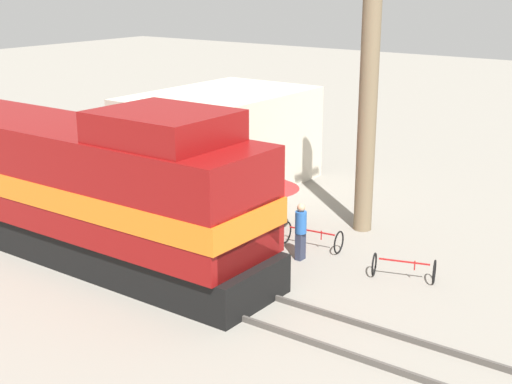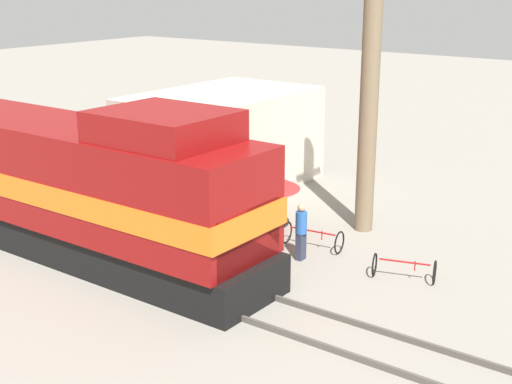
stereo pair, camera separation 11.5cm
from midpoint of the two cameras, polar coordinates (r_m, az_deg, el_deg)
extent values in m
plane|color=gray|center=(20.34, -8.11, -6.73)|extent=(120.00, 120.00, 0.00)
cube|color=#4C4742|center=(19.85, -9.56, -7.18)|extent=(0.08, 42.44, 0.15)
cube|color=#4C4742|center=(20.79, -6.74, -5.92)|extent=(0.08, 42.44, 0.15)
cube|color=black|center=(23.05, -15.61, -2.89)|extent=(2.79, 15.44, 1.07)
cube|color=maroon|center=(22.48, -16.01, 1.86)|extent=(3.04, 14.82, 2.88)
cube|color=orange|center=(22.56, -15.95, 1.15)|extent=(3.08, 14.98, 0.70)
cube|color=orange|center=(18.28, -3.39, -3.05)|extent=(2.58, 2.16, 1.58)
cube|color=maroon|center=(18.70, -7.57, 5.24)|extent=(2.85, 3.40, 0.82)
cylinder|color=#726047|center=(22.93, 8.84, 7.93)|extent=(0.60, 0.60, 9.20)
cylinder|color=#4C4C4C|center=(23.19, 0.21, -0.98)|extent=(0.05, 0.05, 1.95)
cone|color=red|center=(22.95, 0.22, 1.00)|extent=(2.53, 2.53, 0.57)
cube|color=#595959|center=(26.54, -5.86, 1.65)|extent=(0.12, 0.12, 2.31)
cube|color=yellow|center=(26.11, -5.98, 5.62)|extent=(1.91, 0.08, 1.44)
sphere|color=#388C38|center=(24.42, 1.15, -1.40)|extent=(0.86, 0.86, 0.86)
cube|color=#2D3347|center=(21.22, 3.42, -4.35)|extent=(0.30, 0.20, 0.84)
cylinder|color=#2659A5|center=(20.96, 3.45, -2.44)|extent=(0.34, 0.34, 0.66)
sphere|color=tan|center=(20.81, 3.47, -1.26)|extent=(0.24, 0.24, 0.24)
torus|color=black|center=(21.79, 6.49, -4.02)|extent=(0.71, 0.13, 0.71)
torus|color=black|center=(22.50, 2.27, -3.24)|extent=(0.71, 0.13, 0.71)
cube|color=#A51919|center=(22.06, 4.35, -3.13)|extent=(0.22, 1.52, 0.04)
cylinder|color=#A51919|center=(21.97, 5.09, -3.46)|extent=(0.04, 0.04, 0.30)
torus|color=black|center=(20.20, 13.91, -6.22)|extent=(0.65, 0.25, 0.67)
torus|color=black|center=(20.37, 9.28, -5.73)|extent=(0.65, 0.25, 0.67)
cube|color=#A51919|center=(20.20, 11.62, -5.48)|extent=(0.45, 1.35, 0.04)
cylinder|color=#A51919|center=(20.20, 12.42, -5.77)|extent=(0.04, 0.04, 0.28)
cube|color=beige|center=(28.22, -2.95, 4.16)|extent=(7.51, 4.82, 3.77)
camera|label=1|loc=(0.06, -90.18, -0.05)|focal=50.00mm
camera|label=2|loc=(0.06, 89.82, 0.05)|focal=50.00mm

